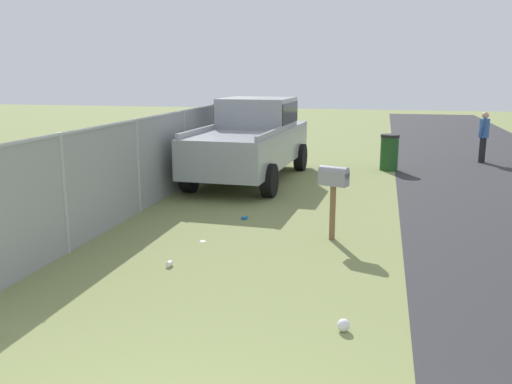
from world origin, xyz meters
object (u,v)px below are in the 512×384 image
(trash_bin, at_px, (389,152))
(pedestrian, at_px, (484,134))
(mailbox, at_px, (333,182))
(pickup_truck, at_px, (252,137))

(trash_bin, bearing_deg, pedestrian, -53.87)
(mailbox, xyz_separation_m, pickup_truck, (4.94, 2.55, 0.12))
(trash_bin, relative_size, pedestrian, 0.65)
(mailbox, distance_m, pedestrian, 9.90)
(pickup_truck, bearing_deg, trash_bin, -55.99)
(pickup_truck, distance_m, pedestrian, 7.62)
(mailbox, relative_size, pedestrian, 0.79)
(mailbox, height_order, trash_bin, mailbox)
(pedestrian, bearing_deg, mailbox, 99.75)
(pickup_truck, relative_size, trash_bin, 5.38)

